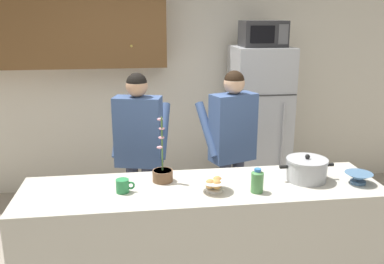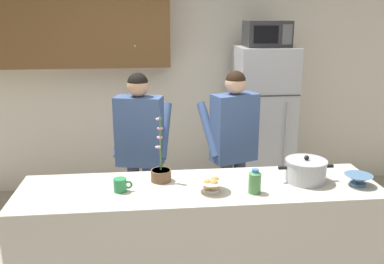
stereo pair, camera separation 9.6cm
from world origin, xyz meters
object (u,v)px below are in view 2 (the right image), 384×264
at_px(refrigerator, 262,123).
at_px(microwave, 267,34).
at_px(coffee_mug, 121,185).
at_px(empty_bowl, 358,179).
at_px(cooking_pot, 306,170).
at_px(person_near_pot, 140,141).
at_px(bottle_near_edge, 255,181).
at_px(potted_orchid, 161,172).
at_px(person_by_sink, 233,137).
at_px(bread_bowl, 212,185).

distance_m(refrigerator, microwave, 1.02).
xyz_separation_m(coffee_mug, empty_bowl, (1.70, -0.07, -0.00)).
xyz_separation_m(cooking_pot, empty_bowl, (0.35, -0.12, -0.04)).
xyz_separation_m(refrigerator, coffee_mug, (-1.52, -1.88, 0.09)).
relative_size(refrigerator, person_near_pot, 1.08).
bearing_deg(person_near_pot, bottle_near_edge, -52.01).
relative_size(empty_bowl, potted_orchid, 0.41).
height_order(microwave, person_near_pot, microwave).
distance_m(person_by_sink, bottle_near_edge, 1.04).
xyz_separation_m(person_by_sink, cooking_pot, (0.36, -0.87, -0.01)).
height_order(person_near_pot, person_by_sink, person_by_sink).
distance_m(bread_bowl, empty_bowl, 1.07).
height_order(microwave, empty_bowl, microwave).
bearing_deg(refrigerator, coffee_mug, -128.93).
distance_m(refrigerator, person_near_pot, 1.71).
bearing_deg(bottle_near_edge, potted_orchid, 155.92).
bearing_deg(microwave, potted_orchid, -126.06).
xyz_separation_m(microwave, person_near_pot, (-1.40, -0.96, -0.89)).
relative_size(person_by_sink, empty_bowl, 8.17).
distance_m(cooking_pot, empty_bowl, 0.37).
xyz_separation_m(refrigerator, cooking_pot, (-0.18, -1.84, 0.12)).
distance_m(cooking_pot, coffee_mug, 1.35).
relative_size(microwave, empty_bowl, 2.41).
bearing_deg(person_near_pot, bread_bowl, -62.37).
bearing_deg(person_by_sink, refrigerator, 60.79).
relative_size(empty_bowl, bottle_near_edge, 1.15).
xyz_separation_m(coffee_mug, potted_orchid, (0.29, 0.16, 0.02)).
height_order(coffee_mug, bottle_near_edge, bottle_near_edge).
bearing_deg(cooking_pot, person_by_sink, 112.69).
xyz_separation_m(microwave, empty_bowl, (0.17, -1.93, -0.93)).
bearing_deg(empty_bowl, bread_bowl, 179.86).
relative_size(person_near_pot, coffee_mug, 12.42).
relative_size(microwave, person_near_pot, 0.30).
distance_m(person_by_sink, bread_bowl, 1.04).
relative_size(person_near_pot, person_by_sink, 1.00).
bearing_deg(person_near_pot, microwave, 34.49).
bearing_deg(person_near_pot, potted_orchid, -77.57).
relative_size(person_near_pot, bottle_near_edge, 9.41).
bearing_deg(cooking_pot, empty_bowl, -18.34).
height_order(refrigerator, bottle_near_edge, refrigerator).
bearing_deg(bottle_near_edge, refrigerator, 73.29).
xyz_separation_m(person_near_pot, potted_orchid, (0.16, -0.74, -0.03)).
bearing_deg(potted_orchid, bread_bowl, -33.84).
bearing_deg(coffee_mug, potted_orchid, 29.89).
distance_m(microwave, bread_bowl, 2.32).
bearing_deg(coffee_mug, bottle_near_edge, -7.39).
xyz_separation_m(cooking_pot, bread_bowl, (-0.72, -0.11, -0.03)).
xyz_separation_m(bread_bowl, empty_bowl, (1.07, -0.00, -0.00)).
distance_m(bread_bowl, potted_orchid, 0.41).
bearing_deg(empty_bowl, person_by_sink, 125.92).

